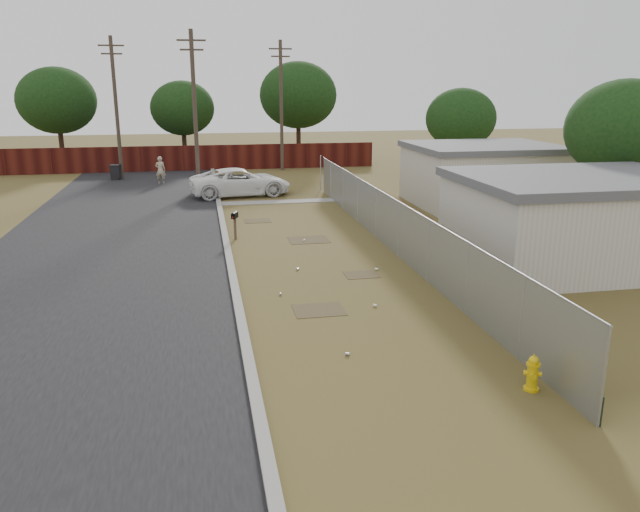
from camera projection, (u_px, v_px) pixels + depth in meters
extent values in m
plane|color=brown|center=(315.00, 260.00, 22.27)|extent=(120.00, 120.00, 0.00)
cube|color=black|center=(122.00, 222.00, 28.48)|extent=(9.00, 60.00, 0.02)
cube|color=gray|center=(221.00, 217.00, 29.28)|extent=(0.25, 60.00, 0.12)
cube|color=gray|center=(276.00, 202.00, 33.15)|extent=(6.20, 1.00, 0.03)
cylinder|color=#95979D|center=(604.00, 378.00, 11.22)|extent=(0.06, 0.06, 2.00)
cylinder|color=#95979D|center=(522.00, 318.00, 14.05)|extent=(0.06, 0.06, 2.00)
cylinder|color=#95979D|center=(467.00, 279.00, 16.89)|extent=(0.06, 0.06, 2.00)
cylinder|color=#95979D|center=(428.00, 251.00, 19.73)|extent=(0.06, 0.06, 2.00)
cylinder|color=#95979D|center=(399.00, 229.00, 22.57)|extent=(0.06, 0.06, 2.00)
cylinder|color=#95979D|center=(376.00, 213.00, 25.41)|extent=(0.06, 0.06, 2.00)
cylinder|color=#95979D|center=(358.00, 200.00, 28.25)|extent=(0.06, 0.06, 2.00)
cylinder|color=#95979D|center=(343.00, 189.00, 31.09)|extent=(0.06, 0.06, 2.00)
cylinder|color=#95979D|center=(331.00, 180.00, 33.92)|extent=(0.06, 0.06, 2.00)
cylinder|color=#95979D|center=(321.00, 173.00, 36.76)|extent=(0.06, 0.06, 2.00)
cylinder|color=#95979D|center=(391.00, 197.00, 23.25)|extent=(0.04, 26.00, 0.04)
cube|color=gray|center=(391.00, 224.00, 23.52)|extent=(0.01, 26.00, 2.00)
cube|color=black|center=(392.00, 241.00, 23.71)|extent=(0.03, 26.00, 0.60)
cube|color=#49160F|center=(169.00, 159.00, 44.60)|extent=(30.00, 0.12, 1.80)
cylinder|color=#4A3D31|center=(195.00, 112.00, 35.48)|extent=(0.24, 0.24, 9.00)
cube|color=#4A3D31|center=(191.00, 40.00, 34.44)|extent=(1.60, 0.10, 0.10)
cube|color=#4A3D31|center=(192.00, 50.00, 34.57)|extent=(1.30, 0.10, 0.10)
cylinder|color=#4A3D31|center=(116.00, 109.00, 40.25)|extent=(0.24, 0.24, 9.00)
cube|color=#4A3D31|center=(111.00, 45.00, 39.21)|extent=(1.60, 0.10, 0.10)
cube|color=#4A3D31|center=(112.00, 54.00, 39.34)|extent=(1.30, 0.10, 0.10)
cylinder|color=#4A3D31|center=(281.00, 107.00, 44.14)|extent=(0.24, 0.24, 9.00)
cube|color=#4A3D31|center=(280.00, 49.00, 43.10)|extent=(1.60, 0.10, 0.10)
cube|color=#4A3D31|center=(280.00, 56.00, 43.23)|extent=(1.30, 0.10, 0.10)
cube|color=beige|center=(580.00, 224.00, 21.64)|extent=(8.00, 6.00, 2.80)
cube|color=#535459|center=(585.00, 179.00, 21.23)|extent=(8.32, 6.24, 0.30)
cube|color=beige|center=(482.00, 177.00, 32.32)|extent=(7.00, 6.00, 2.80)
cube|color=#535459|center=(484.00, 147.00, 31.91)|extent=(7.28, 6.24, 0.30)
cylinder|color=#352418|center=(62.00, 145.00, 46.73)|extent=(0.36, 0.36, 3.30)
ellipsoid|color=black|center=(57.00, 100.00, 45.87)|extent=(5.70, 5.70, 4.84)
cylinder|color=#352418|center=(185.00, 144.00, 49.37)|extent=(0.36, 0.36, 2.86)
ellipsoid|color=black|center=(182.00, 108.00, 48.62)|extent=(4.94, 4.94, 4.20)
cylinder|color=#352418|center=(299.00, 139.00, 49.97)|extent=(0.36, 0.36, 3.52)
ellipsoid|color=black|center=(298.00, 95.00, 49.05)|extent=(6.08, 6.08, 5.17)
cylinder|color=#352418|center=(458.00, 158.00, 41.31)|extent=(0.36, 0.36, 2.64)
ellipsoid|color=black|center=(461.00, 118.00, 40.62)|extent=(4.56, 4.56, 3.88)
cylinder|color=#352418|center=(617.00, 194.00, 27.27)|extent=(0.36, 0.36, 2.86)
ellipsoid|color=black|center=(625.00, 129.00, 26.52)|extent=(4.94, 4.94, 4.20)
cylinder|color=#DEB70B|center=(531.00, 389.00, 12.87)|extent=(0.42, 0.42, 0.06)
cylinder|color=#DEB70B|center=(532.00, 376.00, 12.80)|extent=(0.30, 0.30, 0.54)
cylinder|color=#DEB70B|center=(533.00, 364.00, 12.73)|extent=(0.38, 0.38, 0.05)
sphere|color=#DEB70B|center=(534.00, 361.00, 12.71)|extent=(0.28, 0.28, 0.21)
cylinder|color=#DEB70B|center=(534.00, 356.00, 12.68)|extent=(0.05, 0.05, 0.06)
cylinder|color=#DEB70B|center=(526.00, 373.00, 12.81)|extent=(0.13, 0.13, 0.10)
cylinder|color=#DEB70B|center=(539.00, 374.00, 12.75)|extent=(0.13, 0.13, 0.10)
cylinder|color=#DEB70B|center=(533.00, 376.00, 12.66)|extent=(0.17, 0.16, 0.13)
cube|color=brown|center=(235.00, 228.00, 25.10)|extent=(0.11, 0.11, 0.95)
cube|color=black|center=(235.00, 216.00, 24.97)|extent=(0.32, 0.49, 0.17)
cylinder|color=black|center=(235.00, 214.00, 24.95)|extent=(0.32, 0.49, 0.17)
cube|color=#B21B0C|center=(233.00, 217.00, 24.73)|extent=(0.03, 0.04, 0.09)
imported|color=white|center=(240.00, 182.00, 34.86)|extent=(5.88, 3.33, 1.55)
imported|color=tan|center=(160.00, 170.00, 38.90)|extent=(0.70, 0.52, 1.73)
cube|color=black|center=(116.00, 173.00, 40.72)|extent=(0.64, 0.64, 0.92)
cube|color=black|center=(115.00, 165.00, 40.59)|extent=(0.71, 0.71, 0.08)
cylinder|color=black|center=(120.00, 179.00, 40.55)|extent=(0.07, 0.20, 0.19)
cylinder|color=white|center=(375.00, 305.00, 17.66)|extent=(0.12, 0.11, 0.07)
cylinder|color=#B2B2B7|center=(281.00, 294.00, 18.61)|extent=(0.09, 0.11, 0.07)
cylinder|color=white|center=(377.00, 269.00, 21.11)|extent=(0.12, 0.12, 0.07)
cylinder|color=#B2B2B7|center=(347.00, 354.00, 14.49)|extent=(0.12, 0.11, 0.07)
cylinder|color=white|center=(304.00, 240.00, 24.98)|extent=(0.11, 0.12, 0.07)
cylinder|color=#B2B2B7|center=(298.00, 269.00, 21.09)|extent=(0.11, 0.12, 0.07)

